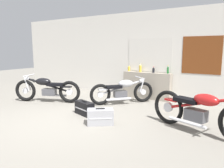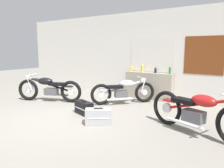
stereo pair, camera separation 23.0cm
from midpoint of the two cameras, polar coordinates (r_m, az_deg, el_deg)
name	(u,v)px [view 1 (the left image)]	position (r m, az deg, el deg)	size (l,w,h in m)	color
ground_plane	(60,120)	(5.24, -14.79, -9.00)	(24.00, 24.00, 0.00)	gray
wall_back	(129,55)	(7.56, 3.56, 7.62)	(10.00, 0.07, 2.80)	silver
sill_counter	(147,85)	(7.16, 8.16, -0.37)	(1.59, 0.28, 0.86)	gray
bottle_leftmost	(129,68)	(7.40, 3.56, 4.07)	(0.08, 0.08, 0.21)	gold
bottle_left_center	(140,68)	(7.18, 6.50, 4.18)	(0.08, 0.08, 0.29)	gold
bottle_center	(153,70)	(7.02, 9.86, 3.62)	(0.07, 0.07, 0.19)	black
bottle_right_center	(168,70)	(6.85, 13.45, 3.60)	(0.06, 0.06, 0.25)	#23662D
motorcycle_black	(47,89)	(6.94, -17.50, -1.23)	(1.94, 1.00, 0.83)	black
motorcycle_red	(199,111)	(4.45, 20.50, -6.64)	(2.08, 0.87, 0.93)	black
motorcycle_silver	(122,91)	(6.43, 1.70, -1.77)	(1.36, 1.53, 0.77)	black
hard_case_silver	(100,117)	(4.75, -4.47, -8.51)	(0.61, 0.56, 0.36)	#9E9EA3
hard_case_black	(84,108)	(5.44, -8.43, -6.30)	(0.61, 0.37, 0.36)	black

